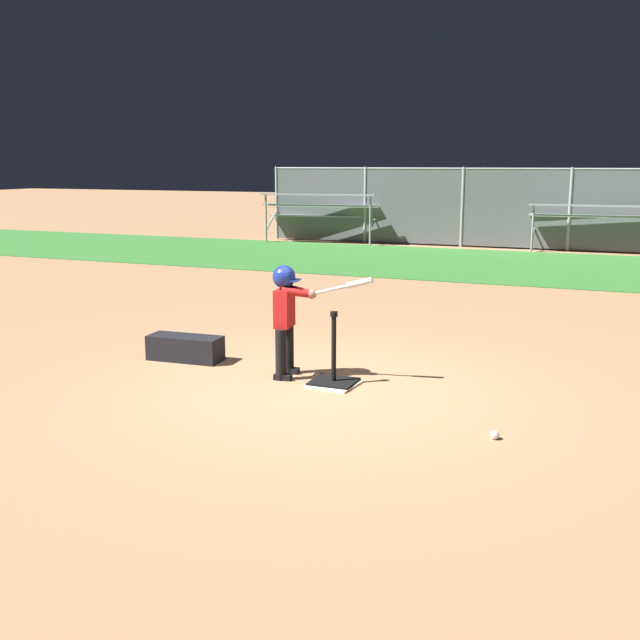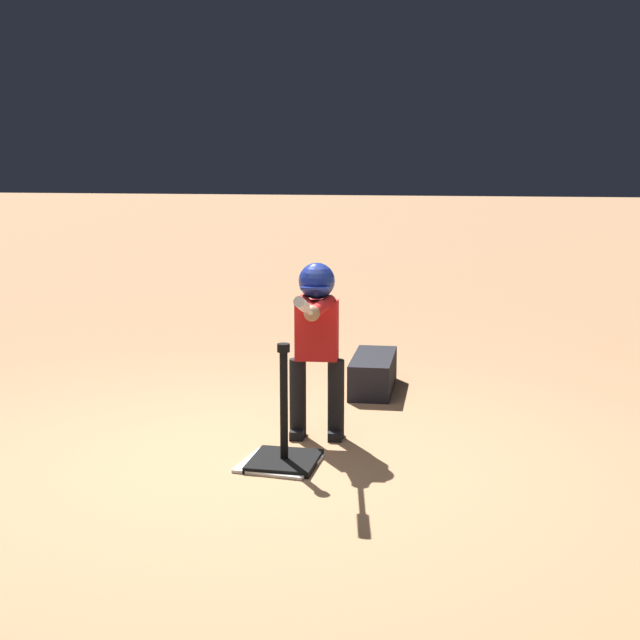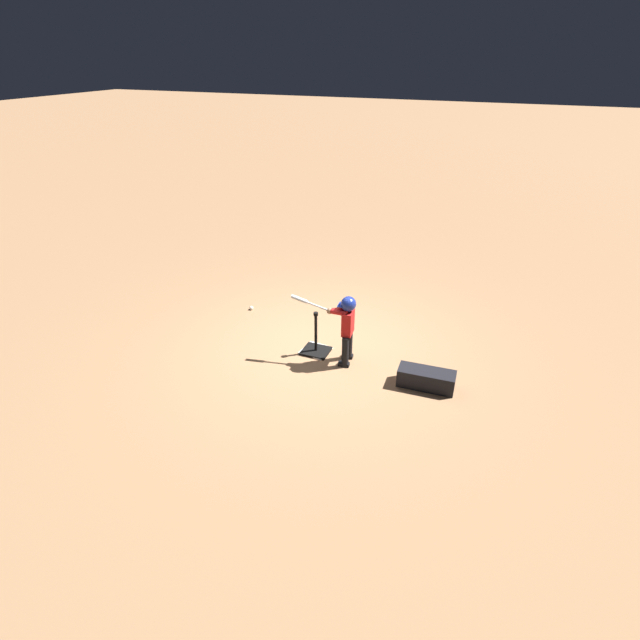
{
  "view_description": "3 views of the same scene",
  "coord_description": "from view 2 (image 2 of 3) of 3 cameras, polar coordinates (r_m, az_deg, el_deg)",
  "views": [
    {
      "loc": [
        2.57,
        -6.54,
        2.19
      ],
      "look_at": [
        -0.19,
        0.33,
        0.63
      ],
      "focal_mm": 42.0,
      "sensor_mm": 36.0,
      "label": 1
    },
    {
      "loc": [
        5.01,
        1.49,
        1.8
      ],
      "look_at": [
        -0.6,
        0.32,
        0.79
      ],
      "focal_mm": 50.0,
      "sensor_mm": 36.0,
      "label": 2
    },
    {
      "loc": [
        -2.74,
        6.72,
        4.48
      ],
      "look_at": [
        -0.18,
        0.47,
        0.77
      ],
      "focal_mm": 28.0,
      "sensor_mm": 36.0,
      "label": 3
    }
  ],
  "objects": [
    {
      "name": "batter_child",
      "position": [
        5.77,
        -0.24,
        -0.57
      ],
      "size": [
        1.04,
        0.37,
        1.17
      ],
      "color": "black",
      "rests_on": "ground_plane"
    },
    {
      "name": "equipment_bag",
      "position": [
        7.17,
        3.42,
        -3.41
      ],
      "size": [
        0.86,
        0.36,
        0.28
      ],
      "primitive_type": "cube",
      "rotation": [
        0.0,
        0.0,
        0.05
      ],
      "color": "black",
      "rests_on": "ground_plane"
    },
    {
      "name": "ground_plane",
      "position": [
        5.53,
        -4.55,
        -9.05
      ],
      "size": [
        90.0,
        90.0,
        0.0
      ],
      "primitive_type": "plane",
      "color": "#99704C"
    },
    {
      "name": "batting_tee",
      "position": [
        5.44,
        -2.29,
        -8.19
      ],
      "size": [
        0.44,
        0.4,
        0.75
      ],
      "color": "black",
      "rests_on": "ground_plane"
    },
    {
      "name": "home_plate",
      "position": [
        5.46,
        -2.62,
        -9.16
      ],
      "size": [
        0.48,
        0.48,
        0.02
      ],
      "primitive_type": "cube",
      "rotation": [
        0.0,
        0.0,
        -0.1
      ],
      "color": "white",
      "rests_on": "ground_plane"
    }
  ]
}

